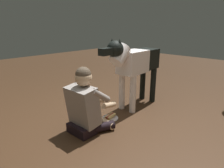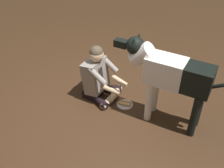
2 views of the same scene
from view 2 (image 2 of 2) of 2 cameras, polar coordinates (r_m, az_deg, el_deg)
ground_plane at (r=3.77m, az=-2.80°, el=-5.21°), size 13.63×13.63×0.00m
person_sitting_on_floor at (r=3.77m, az=-3.03°, el=1.58°), size 0.64×0.58×0.85m
large_dog at (r=3.21m, az=12.64°, el=2.16°), size 1.44×0.33×1.15m
hot_dog_on_plate at (r=3.79m, az=2.91°, el=-4.34°), size 0.24×0.24×0.06m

